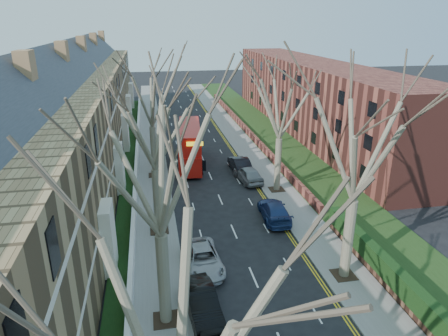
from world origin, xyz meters
TOP-DOWN VIEW (x-y plane):
  - pavement_left at (-6.00, 39.00)m, footprint 3.00×102.00m
  - pavement_right at (6.00, 39.00)m, footprint 3.00×102.00m
  - terrace_left at (-13.65, 31.00)m, footprint 9.70×78.00m
  - flats_right at (17.46, 43.00)m, footprint 13.97×54.00m
  - wall_hedge_right at (7.70, 2.00)m, footprint 0.70×24.00m
  - front_wall_left at (-7.65, 31.00)m, footprint 0.30×78.00m
  - grass_verge_right at (10.50, 39.00)m, footprint 6.00×102.00m
  - tree_left_near at (-5.70, -4.00)m, footprint 9.80×9.80m
  - tree_left_mid at (-5.70, 6.00)m, footprint 10.50×10.50m
  - tree_left_far at (-5.70, 16.00)m, footprint 10.15×10.15m
  - tree_left_dist at (-5.70, 28.00)m, footprint 10.50×10.50m
  - tree_right_mid at (5.70, 8.00)m, footprint 10.50×10.50m
  - tree_right_far at (5.70, 22.00)m, footprint 10.15×10.15m
  - double_decker_bus at (-1.68, 30.97)m, footprint 3.40×10.59m
  - car_left_mid at (-3.70, 6.26)m, footprint 2.09×4.76m
  - car_left_far at (-3.03, 10.64)m, footprint 2.58×5.09m
  - car_right_near at (3.70, 16.45)m, footprint 2.44×5.25m
  - car_right_mid at (3.55, 24.80)m, footprint 2.49×4.88m
  - car_right_far at (3.37, 27.89)m, footprint 1.84×4.90m

SIDE VIEW (x-z plane):
  - pavement_left at x=-6.00m, z-range 0.00..0.12m
  - pavement_right at x=6.00m, z-range 0.00..0.12m
  - grass_verge_right at x=10.50m, z-range 0.12..0.18m
  - front_wall_left at x=-7.65m, z-range 0.12..1.12m
  - car_left_far at x=-3.03m, z-range 0.00..1.38m
  - car_right_near at x=3.70m, z-range 0.00..1.49m
  - car_left_mid at x=-3.70m, z-range 0.00..1.52m
  - car_right_mid at x=3.55m, z-range 0.00..1.59m
  - car_right_far at x=3.37m, z-range 0.00..1.60m
  - wall_hedge_right at x=7.70m, z-range 0.22..2.02m
  - double_decker_bus at x=-1.68m, z-range -0.04..4.33m
  - flats_right at x=17.46m, z-range -0.02..9.98m
  - terrace_left at x=-13.65m, z-range -1.27..12.33m
  - tree_left_near at x=-5.70m, z-range 2.06..15.79m
  - tree_left_far at x=-5.70m, z-range 2.13..16.35m
  - tree_right_far at x=5.70m, z-range 2.13..16.35m
  - tree_left_mid at x=-5.70m, z-range 2.20..16.91m
  - tree_right_mid at x=5.70m, z-range 2.20..16.91m
  - tree_left_dist at x=-5.70m, z-range 2.20..16.91m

